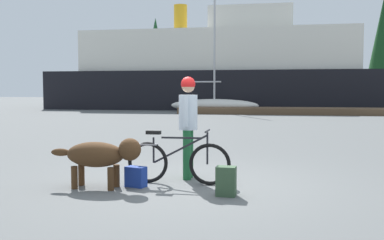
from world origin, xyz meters
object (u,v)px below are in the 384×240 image
sailboat_moored (214,104)px  handbag_pannier (136,177)px  dog (101,155)px  person_cyclist (188,117)px  bicycle (177,161)px  backpack (226,181)px  ferry_boat (220,72)px

sailboat_moored → handbag_pannier: bearing=-85.5°
handbag_pannier → dog: bearing=-159.7°
person_cyclist → bicycle: bearing=-100.5°
bicycle → dog: (-1.11, -0.51, 0.15)m
backpack → ferry_boat: size_ratio=0.02×
ferry_boat → bicycle: bearing=-84.6°
person_cyclist → dog: (-1.20, -0.98, -0.54)m
dog → sailboat_moored: size_ratio=0.17×
bicycle → handbag_pannier: size_ratio=5.32×
bicycle → dog: 1.23m
dog → sailboat_moored: 24.19m
bicycle → ferry_boat: 29.75m
dog → handbag_pannier: dog is taller
dog → sailboat_moored: sailboat_moored is taller
dog → backpack: bearing=-4.7°
person_cyclist → handbag_pannier: (-0.69, -0.80, -0.91)m
bicycle → handbag_pannier: 0.72m
handbag_pannier → ferry_boat: size_ratio=0.01×
person_cyclist → dog: person_cyclist is taller
bicycle → person_cyclist: size_ratio=0.97×
handbag_pannier → ferry_boat: ferry_boat is taller
handbag_pannier → backpack: bearing=-13.4°
dog → handbag_pannier: size_ratio=4.60×
person_cyclist → dog: size_ratio=1.19×
person_cyclist → ferry_boat: ferry_boat is taller
backpack → sailboat_moored: (-3.35, 24.32, 0.31)m
bicycle → ferry_boat: ferry_boat is taller
backpack → person_cyclist: bearing=124.2°
handbag_pannier → ferry_boat: (-2.19, 29.83, 2.84)m
person_cyclist → ferry_boat: 29.24m
bicycle → backpack: 1.11m
ferry_boat → sailboat_moored: 6.37m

